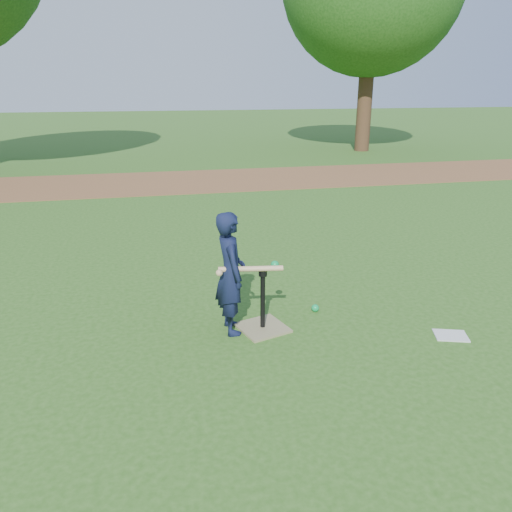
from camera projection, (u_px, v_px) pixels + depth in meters
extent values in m
plane|color=#285116|center=(251.00, 314.00, 5.18)|extent=(80.00, 80.00, 0.00)
cube|color=brown|center=(187.00, 181.00, 12.09)|extent=(24.00, 3.00, 0.01)
imported|color=black|center=(230.00, 273.00, 4.65)|extent=(0.31, 0.45, 1.18)
sphere|color=#0E9A4A|center=(315.00, 308.00, 5.22)|extent=(0.08, 0.08, 0.08)
cube|color=silver|center=(451.00, 335.00, 4.72)|extent=(0.36, 0.31, 0.01)
cube|color=#877C56|center=(263.00, 328.00, 4.86)|extent=(0.54, 0.54, 0.02)
cylinder|color=black|center=(263.00, 301.00, 4.77)|extent=(0.05, 0.05, 0.55)
cylinder|color=black|center=(263.00, 273.00, 4.68)|extent=(0.08, 0.08, 0.06)
cylinder|color=tan|center=(251.00, 269.00, 4.61)|extent=(0.60, 0.14, 0.05)
sphere|color=tan|center=(219.00, 273.00, 4.52)|extent=(0.06, 0.06, 0.06)
sphere|color=#0E9A4A|center=(275.00, 265.00, 4.77)|extent=(0.08, 0.08, 0.08)
cylinder|color=#382316|center=(365.00, 100.00, 17.00)|extent=(0.50, 0.50, 3.42)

